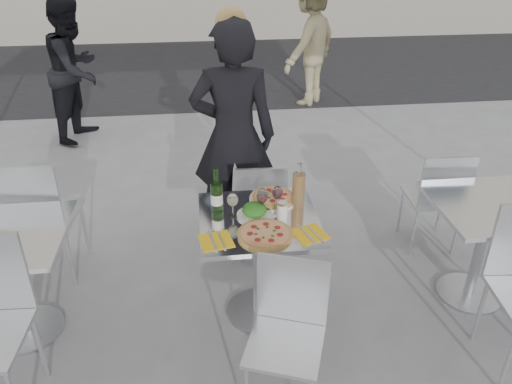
{
  "coord_description": "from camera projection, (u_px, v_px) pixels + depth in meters",
  "views": [
    {
      "loc": [
        -0.32,
        -2.55,
        2.35
      ],
      "look_at": [
        0.0,
        0.15,
        0.85
      ],
      "focal_mm": 35.0,
      "sensor_mm": 36.0,
      "label": 1
    }
  ],
  "objects": [
    {
      "name": "pizza_near",
      "position": [
        265.0,
        234.0,
        2.86
      ],
      "size": [
        0.32,
        0.32,
        0.02
      ],
      "color": "tan",
      "rests_on": "main_table"
    },
    {
      "name": "side_table_right",
      "position": [
        485.0,
        231.0,
        3.28
      ],
      "size": [
        0.72,
        0.72,
        0.75
      ],
      "color": "#B7BABF",
      "rests_on": "ground"
    },
    {
      "name": "napkin_right",
      "position": [
        310.0,
        234.0,
        2.87
      ],
      "size": [
        0.23,
        0.23,
        0.01
      ],
      "rotation": [
        0.0,
        0.0,
        0.31
      ],
      "color": "yellow",
      "rests_on": "main_table"
    },
    {
      "name": "chair_near",
      "position": [
        288.0,
        323.0,
        2.6
      ],
      "size": [
        0.49,
        0.5,
        0.84
      ],
      "rotation": [
        0.0,
        0.0,
        -0.35
      ],
      "color": "silver",
      "rests_on": "ground"
    },
    {
      "name": "pizza_far",
      "position": [
        273.0,
        198.0,
        3.22
      ],
      "size": [
        0.31,
        0.31,
        0.03
      ],
      "color": "white",
      "rests_on": "main_table"
    },
    {
      "name": "side_table_left",
      "position": [
        10.0,
        264.0,
        2.97
      ],
      "size": [
        0.72,
        0.72,
        0.75
      ],
      "color": "#B7BABF",
      "rests_on": "ground"
    },
    {
      "name": "pedestrian_a",
      "position": [
        75.0,
        70.0,
        5.72
      ],
      "size": [
        0.83,
        0.94,
        1.63
      ],
      "primitive_type": "imported",
      "rotation": [
        0.0,
        0.0,
        1.26
      ],
      "color": "black",
      "rests_on": "ground"
    },
    {
      "name": "chair_far",
      "position": [
        260.0,
        203.0,
        3.71
      ],
      "size": [
        0.39,
        0.4,
        0.82
      ],
      "rotation": [
        0.0,
        0.0,
        3.08
      ],
      "color": "silver",
      "rests_on": "ground"
    },
    {
      "name": "wineglass_white_a",
      "position": [
        233.0,
        200.0,
        3.0
      ],
      "size": [
        0.07,
        0.07,
        0.16
      ],
      "color": "white",
      "rests_on": "main_table"
    },
    {
      "name": "side_chair_lfar",
      "position": [
        37.0,
        211.0,
        3.43
      ],
      "size": [
        0.48,
        0.49,
        0.98
      ],
      "rotation": [
        0.0,
        0.0,
        3.05
      ],
      "color": "silver",
      "rests_on": "ground"
    },
    {
      "name": "salad_plate",
      "position": [
        255.0,
        211.0,
        3.03
      ],
      "size": [
        0.22,
        0.22,
        0.09
      ],
      "color": "white",
      "rests_on": "main_table"
    },
    {
      "name": "pedestrian_b",
      "position": [
        310.0,
        43.0,
        6.8
      ],
      "size": [
        1.2,
        1.24,
        1.7
      ],
      "primitive_type": "imported",
      "rotation": [
        0.0,
        0.0,
        3.99
      ],
      "color": "#94885F",
      "rests_on": "ground"
    },
    {
      "name": "wineglass_white_b",
      "position": [
        263.0,
        195.0,
        3.05
      ],
      "size": [
        0.07,
        0.07,
        0.16
      ],
      "color": "white",
      "rests_on": "main_table"
    },
    {
      "name": "wineglass_red_a",
      "position": [
        262.0,
        198.0,
        3.03
      ],
      "size": [
        0.07,
        0.07,
        0.16
      ],
      "color": "white",
      "rests_on": "main_table"
    },
    {
      "name": "main_table",
      "position": [
        259.0,
        247.0,
        3.13
      ],
      "size": [
        0.72,
        0.72,
        0.75
      ],
      "color": "#B7BABF",
      "rests_on": "ground"
    },
    {
      "name": "ground",
      "position": [
        259.0,
        312.0,
        3.39
      ],
      "size": [
        80.0,
        80.0,
        0.0
      ],
      "primitive_type": "plane",
      "color": "slate"
    },
    {
      "name": "wine_bottle",
      "position": [
        217.0,
        195.0,
        3.04
      ],
      "size": [
        0.07,
        0.07,
        0.29
      ],
      "color": "#244A1B",
      "rests_on": "main_table"
    },
    {
      "name": "carafe",
      "position": [
        299.0,
        188.0,
        3.11
      ],
      "size": [
        0.08,
        0.08,
        0.29
      ],
      "color": "tan",
      "rests_on": "main_table"
    },
    {
      "name": "street_asphalt",
      "position": [
        215.0,
        65.0,
        9.04
      ],
      "size": [
        24.0,
        5.0,
        0.0
      ],
      "primitive_type": "cube",
      "color": "black",
      "rests_on": "ground"
    },
    {
      "name": "side_chair_rfar",
      "position": [
        438.0,
        194.0,
        3.79
      ],
      "size": [
        0.41,
        0.43,
        0.86
      ],
      "rotation": [
        0.0,
        0.0,
        3.08
      ],
      "color": "silver",
      "rests_on": "ground"
    },
    {
      "name": "wineglass_red_b",
      "position": [
        278.0,
        193.0,
        3.08
      ],
      "size": [
        0.07,
        0.07,
        0.16
      ],
      "color": "white",
      "rests_on": "main_table"
    },
    {
      "name": "woman_diner",
      "position": [
        234.0,
        137.0,
        3.78
      ],
      "size": [
        0.69,
        0.49,
        1.78
      ],
      "primitive_type": "imported",
      "rotation": [
        0.0,
        0.0,
        3.05
      ],
      "color": "black",
      "rests_on": "ground"
    },
    {
      "name": "sugar_shaker",
      "position": [
        282.0,
        210.0,
        3.01
      ],
      "size": [
        0.06,
        0.06,
        0.11
      ],
      "color": "white",
      "rests_on": "main_table"
    },
    {
      "name": "napkin_left",
      "position": [
        216.0,
        241.0,
        2.81
      ],
      "size": [
        0.21,
        0.21,
        0.01
      ],
      "rotation": [
        0.0,
        0.0,
        0.19
      ],
      "color": "yellow",
      "rests_on": "main_table"
    }
  ]
}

